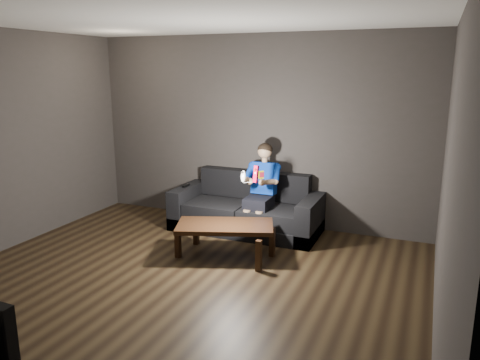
% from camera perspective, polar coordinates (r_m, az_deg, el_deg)
% --- Properties ---
extents(floor, '(5.00, 5.00, 0.00)m').
position_cam_1_polar(floor, '(4.95, -8.80, -13.37)').
color(floor, black).
rests_on(floor, ground).
extents(back_wall, '(5.00, 0.04, 2.70)m').
position_cam_1_polar(back_wall, '(6.73, 1.95, 5.99)').
color(back_wall, '#3A3633').
rests_on(back_wall, ground).
extents(right_wall, '(0.04, 5.00, 2.70)m').
position_cam_1_polar(right_wall, '(3.84, 24.14, -0.79)').
color(right_wall, '#3A3633').
rests_on(right_wall, ground).
extents(ceiling, '(5.00, 5.00, 0.02)m').
position_cam_1_polar(ceiling, '(4.45, -10.11, 19.47)').
color(ceiling, white).
rests_on(ceiling, back_wall).
extents(sofa, '(2.04, 0.88, 0.79)m').
position_cam_1_polar(sofa, '(6.57, 0.82, -3.95)').
color(sofa, black).
rests_on(sofa, floor).
extents(child, '(0.49, 0.60, 1.20)m').
position_cam_1_polar(child, '(6.32, 2.64, -0.37)').
color(child, black).
rests_on(child, sofa).
extents(wii_remote_red, '(0.06, 0.09, 0.22)m').
position_cam_1_polar(wii_remote_red, '(5.82, 1.95, 0.74)').
color(wii_remote_red, red).
rests_on(wii_remote_red, child).
extents(nunchuk_white, '(0.08, 0.11, 0.16)m').
position_cam_1_polar(nunchuk_white, '(5.90, 0.39, 0.45)').
color(nunchuk_white, white).
rests_on(nunchuk_white, child).
extents(wii_remote_black, '(0.04, 0.16, 0.03)m').
position_cam_1_polar(wii_remote_black, '(6.80, -6.62, -0.68)').
color(wii_remote_black, black).
rests_on(wii_remote_black, sofa).
extents(coffee_table, '(1.26, 0.93, 0.41)m').
position_cam_1_polar(coffee_table, '(5.61, -1.84, -5.92)').
color(coffee_table, black).
rests_on(coffee_table, floor).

